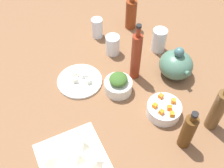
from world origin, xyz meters
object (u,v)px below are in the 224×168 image
(cutting_board, at_px, (75,165))
(drinking_glass_0, at_px, (97,28))
(bottle_2, at_px, (218,110))
(drinking_glass_2, at_px, (159,40))
(bowl_carrots, at_px, (164,110))
(plate_tofu, at_px, (80,81))
(drinking_glass_1, at_px, (113,45))
(bottle_0, at_px, (136,56))
(bottle_3, at_px, (188,132))
(teapot, at_px, (176,64))
(bottle_1, at_px, (131,14))
(bowl_greens, at_px, (118,86))

(cutting_board, bearing_deg, drinking_glass_0, 148.69)
(bottle_2, distance_m, drinking_glass_2, 0.48)
(drinking_glass_0, bearing_deg, bowl_carrots, 3.75)
(plate_tofu, xyz_separation_m, drinking_glass_1, (-0.11, 0.22, 0.04))
(bottle_2, relative_size, drinking_glass_0, 2.32)
(bottle_0, height_order, drinking_glass_1, bottle_0)
(bottle_3, bearing_deg, drinking_glass_2, 157.93)
(teapot, bearing_deg, bottle_3, -29.33)
(teapot, height_order, drinking_glass_1, teapot)
(teapot, bearing_deg, bottle_2, -5.48)
(teapot, relative_size, drinking_glass_0, 1.61)
(bottle_2, bearing_deg, bottle_1, 178.68)
(bottle_3, bearing_deg, cutting_board, -104.26)
(bowl_carrots, bearing_deg, drinking_glass_2, 150.55)
(bowl_greens, distance_m, teapot, 0.28)
(bowl_greens, xyz_separation_m, bowl_carrots, (0.19, 0.11, -0.00))
(plate_tofu, height_order, drinking_glass_2, drinking_glass_2)
(plate_tofu, distance_m, drinking_glass_1, 0.25)
(bottle_1, relative_size, bottle_3, 0.96)
(bowl_greens, height_order, bowl_carrots, bowl_greens)
(plate_tofu, xyz_separation_m, bottle_0, (0.08, 0.24, 0.12))
(drinking_glass_0, relative_size, drinking_glass_1, 1.07)
(plate_tofu, xyz_separation_m, bottle_3, (0.47, 0.24, 0.08))
(teapot, relative_size, bottle_1, 0.87)
(cutting_board, relative_size, bottle_3, 1.38)
(plate_tofu, distance_m, bottle_1, 0.48)
(bottle_1, relative_size, bottle_2, 0.80)
(plate_tofu, distance_m, bottle_3, 0.53)
(plate_tofu, height_order, drinking_glass_1, drinking_glass_1)
(drinking_glass_0, distance_m, drinking_glass_1, 0.15)
(bottle_1, xyz_separation_m, drinking_glass_0, (-0.01, -0.19, -0.03))
(teapot, height_order, drinking_glass_2, teapot)
(drinking_glass_1, bearing_deg, teapot, 36.54)
(cutting_board, relative_size, bottle_2, 1.14)
(bowl_greens, xyz_separation_m, teapot, (0.03, 0.28, 0.04))
(bowl_greens, distance_m, bottle_1, 0.46)
(teapot, bearing_deg, bottle_1, -178.22)
(cutting_board, xyz_separation_m, bottle_3, (0.10, 0.41, 0.08))
(bowl_carrots, height_order, drinking_glass_1, drinking_glass_1)
(cutting_board, height_order, bottle_2, bottle_2)
(bottle_3, xyz_separation_m, drinking_glass_1, (-0.57, -0.02, -0.04))
(plate_tofu, bearing_deg, bottle_0, 72.30)
(bowl_carrots, xyz_separation_m, drinking_glass_1, (-0.42, -0.02, 0.02))
(bottle_1, relative_size, drinking_glass_2, 1.60)
(bottle_2, bearing_deg, drinking_glass_1, -163.59)
(bottle_0, xyz_separation_m, bottle_3, (0.39, -0.01, -0.04))
(cutting_board, distance_m, drinking_glass_0, 0.73)
(bowl_carrots, bearing_deg, cutting_board, -83.38)
(bottle_1, height_order, drinking_glass_0, bottle_1)
(cutting_board, distance_m, bottle_1, 0.84)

